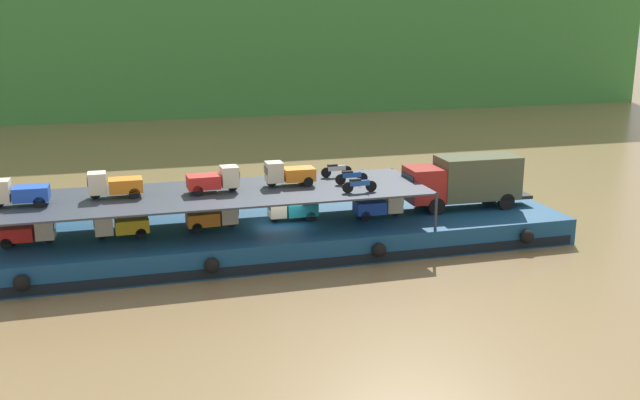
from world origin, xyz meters
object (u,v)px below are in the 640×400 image
(motorcycle_upper_stbd, at_px, (336,170))
(mini_truck_lower_stern, at_px, (28,231))
(mini_truck_lower_aft, at_px, (121,225))
(mini_truck_lower_fore, at_px, (292,208))
(mini_truck_lower_bow, at_px, (379,205))
(mini_truck_upper_mid, at_px, (114,185))
(motorcycle_upper_port, at_px, (359,185))
(mini_truck_lower_mid, at_px, (213,216))
(mini_truck_upper_bow, at_px, (289,173))
(mini_truck_upper_stern, at_px, (19,193))
(mini_truck_upper_fore, at_px, (214,180))
(covered_lorry, at_px, (465,180))
(motorcycle_upper_centre, at_px, (351,176))
(cargo_barge, at_px, (281,237))

(motorcycle_upper_stbd, bearing_deg, mini_truck_lower_stern, -172.73)
(mini_truck_lower_aft, distance_m, mini_truck_lower_fore, 9.31)
(mini_truck_lower_bow, relative_size, mini_truck_upper_mid, 1.01)
(mini_truck_lower_bow, height_order, motorcycle_upper_port, motorcycle_upper_port)
(mini_truck_lower_mid, bearing_deg, mini_truck_upper_bow, 6.59)
(mini_truck_lower_bow, distance_m, mini_truck_upper_stern, 19.05)
(mini_truck_lower_stern, relative_size, mini_truck_upper_mid, 1.01)
(mini_truck_lower_bow, height_order, mini_truck_upper_bow, mini_truck_upper_bow)
(mini_truck_lower_aft, bearing_deg, mini_truck_upper_fore, 3.78)
(mini_truck_upper_stern, distance_m, mini_truck_upper_bow, 13.90)
(mini_truck_lower_bow, bearing_deg, covered_lorry, 5.57)
(motorcycle_upper_centre, bearing_deg, covered_lorry, 2.62)
(cargo_barge, bearing_deg, mini_truck_upper_mid, 176.96)
(cargo_barge, bearing_deg, motorcycle_upper_centre, 0.40)
(mini_truck_lower_aft, relative_size, mini_truck_upper_mid, 1.01)
(mini_truck_lower_fore, relative_size, mini_truck_lower_bow, 0.99)
(mini_truck_upper_bow, xyz_separation_m, motorcycle_upper_port, (3.23, -2.56, -0.26))
(cargo_barge, relative_size, mini_truck_lower_mid, 11.72)
(mini_truck_upper_stern, relative_size, mini_truck_upper_mid, 1.01)
(mini_truck_lower_stern, xyz_separation_m, mini_truck_upper_mid, (4.33, 0.59, 2.00))
(mini_truck_lower_mid, height_order, mini_truck_upper_fore, mini_truck_upper_fore)
(cargo_barge, xyz_separation_m, mini_truck_lower_fore, (0.77, 0.56, 1.44))
(mini_truck_lower_mid, bearing_deg, mini_truck_upper_mid, 175.78)
(mini_truck_upper_bow, bearing_deg, mini_truck_lower_bow, -8.78)
(motorcycle_upper_stbd, bearing_deg, motorcycle_upper_centre, -82.36)
(mini_truck_upper_stern, bearing_deg, mini_truck_upper_fore, 1.32)
(mini_truck_lower_stern, distance_m, mini_truck_upper_stern, 2.01)
(mini_truck_lower_aft, bearing_deg, mini_truck_upper_bow, 4.79)
(covered_lorry, bearing_deg, mini_truck_upper_stern, -179.00)
(mini_truck_lower_bow, bearing_deg, mini_truck_upper_mid, 177.42)
(mini_truck_lower_stern, xyz_separation_m, mini_truck_upper_bow, (13.66, 0.72, 2.00))
(mini_truck_lower_stern, distance_m, mini_truck_upper_fore, 9.66)
(covered_lorry, relative_size, motorcycle_upper_port, 4.15)
(cargo_barge, bearing_deg, mini_truck_lower_mid, 178.57)
(mini_truck_upper_fore, bearing_deg, mini_truck_lower_fore, 5.35)
(motorcycle_upper_centre, bearing_deg, mini_truck_upper_fore, 179.07)
(cargo_barge, distance_m, mini_truck_lower_mid, 3.97)
(mini_truck_lower_aft, relative_size, motorcycle_upper_port, 1.46)
(mini_truck_upper_stern, xyz_separation_m, mini_truck_upper_fore, (9.67, 0.22, 0.00))
(mini_truck_upper_fore, relative_size, mini_truck_upper_bow, 1.01)
(mini_truck_upper_mid, height_order, motorcycle_upper_stbd, mini_truck_upper_mid)
(mini_truck_upper_stern, bearing_deg, motorcycle_upper_stbd, 6.99)
(mini_truck_lower_mid, height_order, mini_truck_upper_bow, mini_truck_upper_bow)
(mini_truck_lower_mid, xyz_separation_m, motorcycle_upper_port, (7.58, -2.06, 1.74))
(mini_truck_lower_aft, relative_size, mini_truck_upper_stern, 1.00)
(mini_truck_lower_stern, relative_size, mini_truck_upper_stern, 1.01)
(mini_truck_lower_bow, height_order, mini_truck_upper_fore, mini_truck_upper_fore)
(mini_truck_lower_stern, distance_m, mini_truck_lower_bow, 18.72)
(mini_truck_lower_stern, distance_m, motorcycle_upper_stbd, 17.06)
(covered_lorry, bearing_deg, motorcycle_upper_centre, -177.38)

